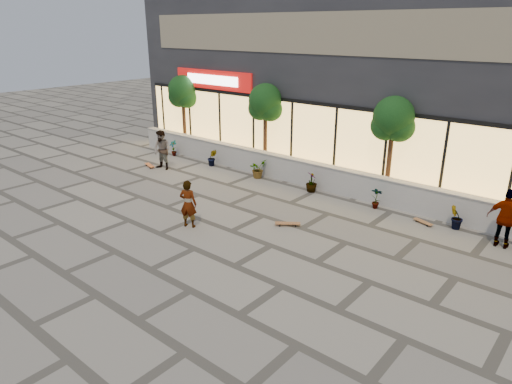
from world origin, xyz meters
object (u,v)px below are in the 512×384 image
Objects in this scene: skateboard_center at (288,223)px; tree_west at (183,93)px; skater_center at (188,204)px; skateboard_right_near at (423,222)px; skater_right_near at (506,219)px; tree_midwest at (265,104)px; skater_left at (162,150)px; tree_mideast at (393,121)px; skateboard_left at (150,165)px.

tree_west is at bearing 119.54° from skateboard_center.
skateboard_right_near is at bearing -161.05° from skater_center.
skater_center is 9.73m from skater_right_near.
tree_west is at bearing 180.00° from tree_midwest.
tree_west is at bearing -6.34° from skater_right_near.
tree_midwest is at bearing 33.94° from skater_left.
tree_west is 1.00× the size of tree_mideast.
tree_midwest is at bearing 180.00° from tree_mideast.
skater_right_near is at bearing 14.40° from skateboard_right_near.
tree_mideast is 2.43× the size of skater_center.
tree_mideast is at bearing -20.74° from skater_right_near.
tree_west is 4.53m from skateboard_left.
tree_west is at bearing 180.00° from tree_mideast.
skateboard_right_near is (5.88, 5.20, -0.73)m from skater_center.
skateboard_right_near is (3.40, 3.06, -0.01)m from skateboard_center.
tree_mideast is (6.00, 0.00, 0.00)m from tree_midwest.
skater_center is 0.88× the size of skater_right_near.
tree_midwest is at bearing 99.30° from skateboard_center.
skateboard_center is at bearing 25.93° from skater_right_near.
skater_right_near is 2.47× the size of skateboard_right_near.
skater_center is 7.41m from skateboard_left.
tree_mideast is at bearing 37.27° from skateboard_center.
skateboard_center is at bearing -161.78° from skater_center.
tree_midwest reaches higher than skater_right_near.
tree_west is at bearing -63.65° from skater_center.
skateboard_left is at bearing 135.67° from skateboard_center.
skateboard_right_near is (2.05, -1.50, -2.91)m from tree_mideast.
skater_left is 1.16m from skateboard_left.
skater_left is at bearing 5.45° from skater_right_near.
skater_center is (-3.83, -6.70, -2.18)m from tree_mideast.
skateboard_center is at bearing -44.44° from tree_midwest.
skater_left is at bearing -58.18° from tree_west.
tree_midwest is 7.13m from skateboard_center.
skateboard_right_near is (12.41, 1.78, -0.01)m from skateboard_left.
skateboard_center is 4.57m from skateboard_right_near.
tree_midwest is 10.83m from skater_right_near.
tree_west is 11.50m from skateboard_center.
skater_right_near is 2.60m from skateboard_right_near.
tree_midwest is 5.27× the size of skateboard_right_near.
skater_left is (-5.75, 3.59, 0.11)m from skater_center.
skater_right_near is at bearing 24.14° from skateboard_left.
tree_mideast is 2.13× the size of skater_right_near.
skateboard_center is at bearing -119.61° from skateboard_right_near.
skateboard_left is (-4.36, -3.28, -2.90)m from tree_midwest.
skater_right_near is 14.97m from skateboard_left.
tree_midwest is 6.18m from skateboard_left.
skater_right_near is at bearing -20.36° from tree_mideast.
skater_left is 2.26× the size of skateboard_center.
skateboard_center is at bearing -106.47° from tree_mideast.
skater_left is 11.76m from skateboard_right_near.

